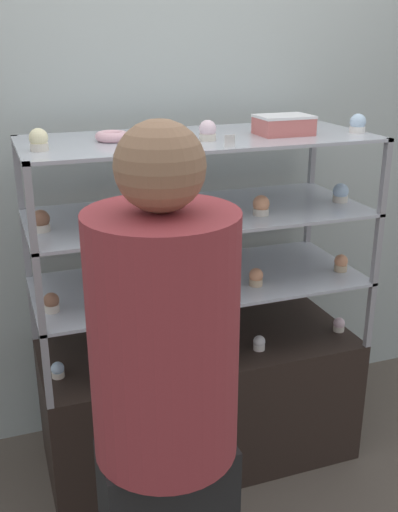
# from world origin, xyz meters

# --- Properties ---
(ground_plane) EXTENTS (20.00, 20.00, 0.00)m
(ground_plane) POSITION_xyz_m (0.00, 0.00, 0.00)
(ground_plane) COLOR brown
(back_wall) EXTENTS (8.00, 0.05, 2.60)m
(back_wall) POSITION_xyz_m (0.00, 0.42, 1.30)
(back_wall) COLOR #A8B2AD
(back_wall) RESTS_ON ground_plane
(display_base) EXTENTS (1.29, 0.55, 0.55)m
(display_base) POSITION_xyz_m (0.00, 0.00, 0.28)
(display_base) COLOR black
(display_base) RESTS_ON ground_plane
(display_riser_lower) EXTENTS (1.29, 0.55, 0.28)m
(display_riser_lower) POSITION_xyz_m (0.00, 0.00, 0.82)
(display_riser_lower) COLOR #99999E
(display_riser_lower) RESTS_ON display_base
(display_riser_middle) EXTENTS (1.29, 0.55, 0.28)m
(display_riser_middle) POSITION_xyz_m (0.00, 0.00, 1.10)
(display_riser_middle) COLOR #99999E
(display_riser_middle) RESTS_ON display_riser_lower
(display_riser_upper) EXTENTS (1.29, 0.55, 0.28)m
(display_riser_upper) POSITION_xyz_m (0.00, 0.00, 1.38)
(display_riser_upper) COLOR #99999E
(display_riser_upper) RESTS_ON display_riser_middle
(layer_cake_centerpiece) EXTENTS (0.20, 0.20, 0.10)m
(layer_cake_centerpiece) POSITION_xyz_m (-0.10, 0.08, 0.89)
(layer_cake_centerpiece) COLOR #DBBC84
(layer_cake_centerpiece) RESTS_ON display_riser_lower
(sheet_cake_frosted) EXTENTS (0.20, 0.15, 0.07)m
(sheet_cake_frosted) POSITION_xyz_m (0.31, -0.06, 1.43)
(sheet_cake_frosted) COLOR #C66660
(sheet_cake_frosted) RESTS_ON display_riser_upper
(cupcake_0) EXTENTS (0.05, 0.05, 0.06)m
(cupcake_0) POSITION_xyz_m (-0.58, -0.08, 0.58)
(cupcake_0) COLOR beige
(cupcake_0) RESTS_ON display_base
(cupcake_1) EXTENTS (0.05, 0.05, 0.06)m
(cupcake_1) POSITION_xyz_m (-0.19, -0.11, 0.58)
(cupcake_1) COLOR white
(cupcake_1) RESTS_ON display_base
(cupcake_2) EXTENTS (0.05, 0.05, 0.06)m
(cupcake_2) POSITION_xyz_m (0.21, -0.14, 0.58)
(cupcake_2) COLOR white
(cupcake_2) RESTS_ON display_base
(cupcake_3) EXTENTS (0.05, 0.05, 0.06)m
(cupcake_3) POSITION_xyz_m (0.60, -0.11, 0.58)
(cupcake_3) COLOR beige
(cupcake_3) RESTS_ON display_base
(price_tag_0) EXTENTS (0.04, 0.00, 0.04)m
(price_tag_0) POSITION_xyz_m (-0.06, -0.26, 0.57)
(price_tag_0) COLOR white
(price_tag_0) RESTS_ON display_base
(cupcake_4) EXTENTS (0.05, 0.05, 0.07)m
(cupcake_4) POSITION_xyz_m (-0.59, -0.10, 0.87)
(cupcake_4) COLOR beige
(cupcake_4) RESTS_ON display_riser_lower
(cupcake_5) EXTENTS (0.05, 0.05, 0.07)m
(cupcake_5) POSITION_xyz_m (0.19, -0.13, 0.87)
(cupcake_5) COLOR #CCB28C
(cupcake_5) RESTS_ON display_riser_lower
(cupcake_6) EXTENTS (0.05, 0.05, 0.07)m
(cupcake_6) POSITION_xyz_m (0.58, -0.11, 0.87)
(cupcake_6) COLOR #CCB28C
(cupcake_6) RESTS_ON display_riser_lower
(price_tag_1) EXTENTS (0.04, 0.00, 0.04)m
(price_tag_1) POSITION_xyz_m (-0.25, -0.26, 0.86)
(price_tag_1) COLOR white
(price_tag_1) RESTS_ON display_riser_lower
(cupcake_7) EXTENTS (0.06, 0.06, 0.07)m
(cupcake_7) POSITION_xyz_m (-0.59, -0.05, 1.15)
(cupcake_7) COLOR beige
(cupcake_7) RESTS_ON display_riser_middle
(cupcake_8) EXTENTS (0.06, 0.06, 0.07)m
(cupcake_8) POSITION_xyz_m (-0.19, -0.07, 1.15)
(cupcake_8) COLOR beige
(cupcake_8) RESTS_ON display_riser_middle
(cupcake_9) EXTENTS (0.06, 0.06, 0.07)m
(cupcake_9) POSITION_xyz_m (0.20, -0.13, 1.15)
(cupcake_9) COLOR beige
(cupcake_9) RESTS_ON display_riser_middle
(cupcake_10) EXTENTS (0.06, 0.06, 0.07)m
(cupcake_10) POSITION_xyz_m (0.58, -0.06, 1.15)
(cupcake_10) COLOR beige
(cupcake_10) RESTS_ON display_riser_middle
(price_tag_2) EXTENTS (0.04, 0.00, 0.04)m
(price_tag_2) POSITION_xyz_m (-0.13, -0.26, 1.14)
(price_tag_2) COLOR white
(price_tag_2) RESTS_ON display_riser_middle
(cupcake_11) EXTENTS (0.06, 0.06, 0.07)m
(cupcake_11) POSITION_xyz_m (-0.58, -0.09, 1.43)
(cupcake_11) COLOR beige
(cupcake_11) RESTS_ON display_riser_upper
(cupcake_12) EXTENTS (0.06, 0.06, 0.07)m
(cupcake_12) POSITION_xyz_m (-0.00, -0.09, 1.43)
(cupcake_12) COLOR beige
(cupcake_12) RESTS_ON display_riser_upper
(cupcake_13) EXTENTS (0.06, 0.06, 0.07)m
(cupcake_13) POSITION_xyz_m (0.60, -0.11, 1.43)
(cupcake_13) COLOR white
(cupcake_13) RESTS_ON display_riser_upper
(price_tag_3) EXTENTS (0.04, 0.00, 0.04)m
(price_tag_3) POSITION_xyz_m (0.01, -0.26, 1.42)
(price_tag_3) COLOR white
(price_tag_3) RESTS_ON display_riser_upper
(donut_glazed) EXTENTS (0.12, 0.12, 0.03)m
(donut_glazed) POSITION_xyz_m (-0.32, 0.02, 1.41)
(donut_glazed) COLOR #EFB2BC
(donut_glazed) RESTS_ON display_riser_upper
(customer_figure) EXTENTS (0.37, 0.37, 1.58)m
(customer_figure) POSITION_xyz_m (-0.39, -0.82, 0.84)
(customer_figure) COLOR black
(customer_figure) RESTS_ON ground_plane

